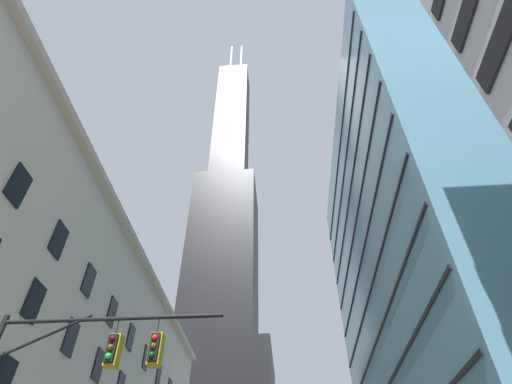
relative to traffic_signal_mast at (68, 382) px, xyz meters
The scene contains 3 objects.
dark_skyscraper 102.94m from the traffic_signal_mast, 96.75° to the left, with size 27.93×27.93×196.53m.
glass_office_midrise 35.79m from the traffic_signal_mast, 46.02° to the left, with size 14.41×37.80×44.91m.
traffic_signal_mast is the anchor object (origin of this frame).
Camera 1 is at (2.98, -6.84, 1.63)m, focal length 28.44 mm.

